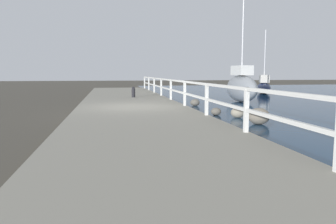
{
  "coord_description": "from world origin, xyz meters",
  "views": [
    {
      "loc": [
        -0.98,
        -13.79,
        1.74
      ],
      "look_at": [
        0.82,
        -3.79,
        0.52
      ],
      "focal_mm": 35.0,
      "sensor_mm": 36.0,
      "label": 1
    }
  ],
  "objects": [
    {
      "name": "dock_walkway",
      "position": [
        0.0,
        0.0,
        0.16
      ],
      "size": [
        4.68,
        36.0,
        0.31
      ],
      "color": "gray",
      "rests_on": "ground"
    },
    {
      "name": "sailboat_gray",
      "position": [
        6.76,
        4.56,
        0.92
      ],
      "size": [
        1.26,
        3.57,
        7.05
      ],
      "rotation": [
        0.0,
        0.0,
        0.03
      ],
      "color": "gray",
      "rests_on": "water_surface"
    },
    {
      "name": "boulder_near_dock",
      "position": [
        3.98,
        -3.58,
        0.28
      ],
      "size": [
        0.74,
        0.67,
        0.56
      ],
      "color": "slate",
      "rests_on": "ground"
    },
    {
      "name": "boulder_mid_strip",
      "position": [
        3.45,
        2.79,
        0.18
      ],
      "size": [
        0.49,
        0.44,
        0.36
      ],
      "color": "#666056",
      "rests_on": "ground"
    },
    {
      "name": "boulder_far_strip",
      "position": [
        3.91,
        -1.9,
        0.2
      ],
      "size": [
        0.54,
        0.48,
        0.4
      ],
      "color": "gray",
      "rests_on": "ground"
    },
    {
      "name": "railing",
      "position": [
        2.24,
        0.0,
        1.05
      ],
      "size": [
        0.1,
        32.5,
        1.08
      ],
      "color": "white",
      "rests_on": "dock_walkway"
    },
    {
      "name": "sailboat_navy",
      "position": [
        12.02,
        12.22,
        0.62
      ],
      "size": [
        2.47,
        4.17,
        5.29
      ],
      "rotation": [
        0.0,
        0.0,
        -0.38
      ],
      "color": "#192347",
      "rests_on": "water_surface"
    },
    {
      "name": "mooring_bollard",
      "position": [
        0.42,
        5.36,
        0.62
      ],
      "size": [
        0.21,
        0.21,
        0.61
      ],
      "color": "black",
      "rests_on": "dock_walkway"
    },
    {
      "name": "boulder_water_edge",
      "position": [
        3.32,
        -1.06,
        0.16
      ],
      "size": [
        0.42,
        0.38,
        0.32
      ],
      "color": "#666056",
      "rests_on": "ground"
    },
    {
      "name": "ground_plane",
      "position": [
        0.0,
        0.0,
        0.0
      ],
      "size": [
        120.0,
        120.0,
        0.0
      ],
      "primitive_type": "plane",
      "color": "#4C473D"
    }
  ]
}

